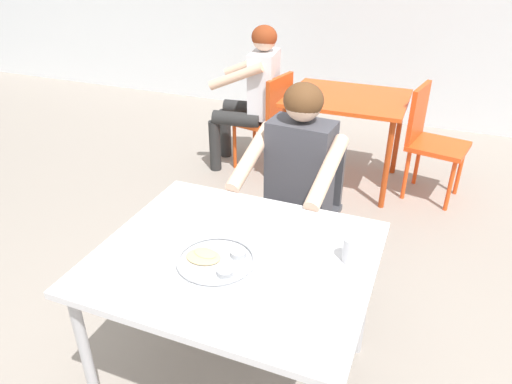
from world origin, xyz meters
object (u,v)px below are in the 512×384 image
Objects in this scene: thali_tray at (216,260)px; chair_foreground at (305,201)px; drinking_cup at (352,249)px; chair_red_right at (429,136)px; table_background_red at (346,107)px; table_foreground at (236,269)px; chair_red_left at (268,116)px; patron_background at (253,87)px; diner_foreground at (294,179)px.

thali_tray is 0.37× the size of chair_foreground.
chair_red_right reaches higher than drinking_cup.
chair_foreground reaches higher than table_background_red.
chair_red_left is at bearing 107.26° from table_foreground.
thali_tray is 0.35× the size of chair_red_right.
diner_foreground is at bearing -60.66° from patron_background.
table_background_red is at bearing 0.82° from patron_background.
table_foreground reaches higher than table_background_red.
drinking_cup is at bearing -63.32° from chair_foreground.
patron_background reaches higher than chair_foreground.
chair_foreground is at bearing 86.77° from diner_foreground.
patron_background is (-0.83, 1.25, 0.25)m from chair_foreground.
patron_background is (-1.44, -0.03, 0.23)m from chair_red_right.
table_foreground is 0.12m from thali_tray.
chair_foreground is at bearing -60.72° from chair_red_left.
chair_red_left is 0.69× the size of patron_background.
diner_foreground is 1.33× the size of table_background_red.
drinking_cup is 0.11× the size of table_background_red.
chair_red_right is at bearing 74.43° from table_foreground.
thali_tray is 0.52m from drinking_cup.
chair_red_left is 0.27m from patron_background.
diner_foreground reaches higher than chair_red_left.
thali_tray reaches higher than table_foreground.
drinking_cup is (0.48, 0.20, 0.04)m from thali_tray.
chair_foreground is 0.95× the size of chair_red_right.
drinking_cup is 2.13m from chair_red_right.
chair_foreground is (-0.42, 0.83, -0.32)m from drinking_cup.
diner_foreground reaches higher than table_foreground.
drinking_cup is 0.12× the size of chair_red_right.
diner_foreground reaches higher than chair_red_right.
chair_red_left is at bearing 118.26° from drinking_cup.
diner_foreground is at bearing -64.79° from chair_red_left.
patron_background is (-0.82, 2.20, 0.06)m from table_foreground.
diner_foreground is 1.44× the size of chair_red_left.
chair_red_left is at bearing -179.40° from chair_red_right.
chair_red_right reaches higher than table_background_red.
diner_foreground reaches higher than chair_foreground.
patron_background reaches higher than diner_foreground.
patron_background is at bearing 110.33° from table_foreground.
chair_red_right is (1.31, 0.01, 0.01)m from chair_red_left.
drinking_cup is 2.43m from patron_background.
drinking_cup is (0.43, 0.13, 0.13)m from table_foreground.
patron_background is (-0.82, 1.46, 0.01)m from diner_foreground.
chair_foreground is at bearing 86.43° from thali_tray.
drinking_cup is 0.98m from chair_foreground.
diner_foreground reaches higher than drinking_cup.
thali_tray is 2.29m from table_background_red.
chair_red_left is (-0.69, 1.47, -0.23)m from diner_foreground.
drinking_cup is at bearing -61.74° from chair_red_left.
diner_foreground is (-0.43, 0.62, -0.08)m from drinking_cup.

